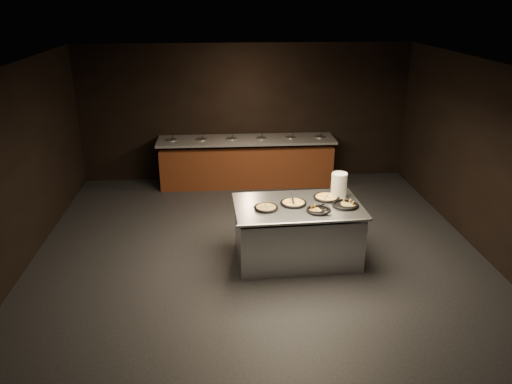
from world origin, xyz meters
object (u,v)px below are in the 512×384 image
plate_stack (339,185)px  pan_cheese_whole (293,203)px  pan_veggie_whole (266,208)px  serving_counter (297,233)px

plate_stack → pan_cheese_whole: size_ratio=0.94×
pan_cheese_whole → pan_veggie_whole: bearing=-160.9°
plate_stack → serving_counter: bearing=-156.4°
plate_stack → pan_veggie_whole: (-1.17, -0.41, -0.16)m
serving_counter → plate_stack: (0.68, 0.30, 0.65)m
plate_stack → pan_veggie_whole: size_ratio=1.05×
pan_cheese_whole → plate_stack: bearing=19.3°
plate_stack → pan_veggie_whole: bearing=-160.8°
plate_stack → pan_cheese_whole: bearing=-160.7°
serving_counter → pan_veggie_whole: bearing=-169.6°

